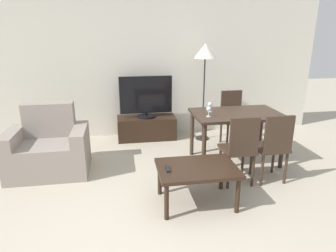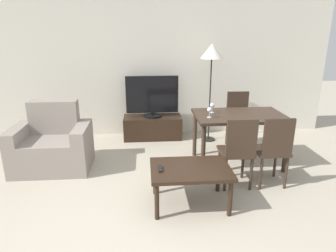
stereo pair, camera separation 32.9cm
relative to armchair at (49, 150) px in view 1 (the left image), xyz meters
name	(u,v)px [view 1 (the left image)]	position (x,y,z in m)	size (l,w,h in m)	color
ground_plane	(155,248)	(1.25, -1.80, -0.33)	(18.00, 18.00, 0.00)	#B2A893
wall_back	(132,63)	(1.25, 1.45, 1.02)	(7.06, 0.06, 2.70)	silver
armchair	(49,150)	(0.00, 0.00, 0.00)	(1.05, 0.74, 0.94)	gray
tv_stand	(147,128)	(1.47, 1.15, -0.12)	(1.05, 0.46, 0.41)	black
tv	(146,97)	(1.47, 1.15, 0.45)	(0.93, 0.32, 0.74)	black
coffee_table	(197,171)	(1.82, -1.12, 0.07)	(0.89, 0.64, 0.46)	black
dining_table	(236,119)	(2.68, -0.07, 0.34)	(1.28, 0.80, 0.76)	#38281E
dining_chair_near	(240,147)	(2.46, -0.78, 0.19)	(0.40, 0.40, 0.93)	#38281E
dining_chair_far	(233,115)	(2.91, 0.64, 0.19)	(0.40, 0.40, 0.93)	#38281E
dining_chair_near_right	(273,145)	(2.91, -0.78, 0.19)	(0.40, 0.40, 0.93)	#38281E
floor_lamp	(205,55)	(2.47, 0.95, 1.18)	(0.38, 0.38, 1.71)	black
remote_primary	(168,169)	(1.48, -1.14, 0.14)	(0.04, 0.15, 0.02)	black
wine_glass_left	(210,105)	(2.31, 0.04, 0.54)	(0.07, 0.07, 0.15)	silver
wine_glass_center	(209,110)	(2.21, -0.21, 0.54)	(0.07, 0.07, 0.15)	silver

